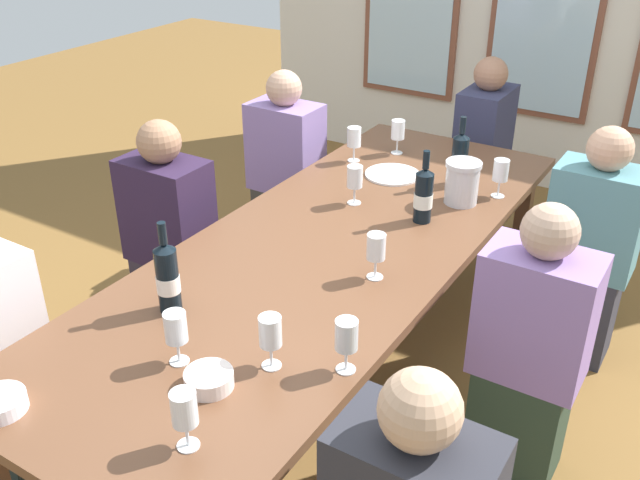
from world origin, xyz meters
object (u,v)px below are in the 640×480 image
at_px(wine_bottle_2, 459,159).
at_px(wine_glass_7, 346,336).
at_px(wine_glass_2, 398,130).
at_px(wine_glass_4, 176,330).
at_px(white_plate_0, 393,174).
at_px(seated_person_1, 589,253).
at_px(seated_person_4, 171,244).
at_px(metal_pitcher, 462,182).
at_px(wine_glass_5, 354,139).
at_px(seated_person_0, 286,175).
at_px(seated_person_5, 529,354).
at_px(wine_bottle_1, 424,195).
at_px(wine_glass_3, 184,411).
at_px(wine_bottle_0, 168,277).
at_px(tasting_bowl_1, 209,380).
at_px(wine_glass_1, 376,249).
at_px(wine_glass_0, 501,171).
at_px(seated_person_6, 481,157).
at_px(tasting_bowl_0, 0,403).
at_px(dining_table, 328,259).
at_px(wine_glass_8, 270,332).
at_px(wine_glass_6, 355,179).

height_order(wine_bottle_2, wine_glass_7, wine_bottle_2).
height_order(wine_glass_2, wine_glass_4, same).
height_order(white_plate_0, seated_person_1, seated_person_1).
relative_size(wine_glass_2, seated_person_4, 0.16).
distance_m(metal_pitcher, wine_glass_5, 0.66).
xyz_separation_m(seated_person_0, seated_person_4, (0.00, -0.93, 0.00)).
height_order(white_plate_0, seated_person_5, seated_person_5).
bearing_deg(wine_bottle_1, wine_glass_2, 124.26).
height_order(wine_glass_3, seated_person_1, seated_person_1).
distance_m(wine_glass_7, seated_person_4, 1.43).
distance_m(wine_bottle_0, tasting_bowl_1, 0.44).
distance_m(wine_bottle_2, seated_person_0, 1.07).
xyz_separation_m(white_plate_0, wine_glass_4, (0.10, -1.60, 0.11)).
distance_m(wine_glass_1, wine_glass_7, 0.54).
height_order(wine_glass_5, seated_person_4, seated_person_4).
relative_size(wine_bottle_0, seated_person_4, 0.29).
bearing_deg(metal_pitcher, wine_glass_3, -91.13).
height_order(wine_bottle_1, wine_glass_0, wine_bottle_1).
bearing_deg(wine_glass_0, seated_person_4, -146.09).
bearing_deg(wine_bottle_1, wine_glass_0, 65.16).
bearing_deg(metal_pitcher, wine_glass_7, -83.05).
relative_size(wine_bottle_2, tasting_bowl_1, 2.27).
height_order(wine_bottle_2, seated_person_4, seated_person_4).
xyz_separation_m(wine_glass_1, wine_glass_7, (0.17, -0.51, 0.00)).
relative_size(seated_person_4, seated_person_5, 1.00).
relative_size(wine_bottle_1, wine_glass_7, 1.78).
bearing_deg(seated_person_4, wine_bottle_1, 22.09).
xyz_separation_m(wine_glass_2, seated_person_4, (-0.60, -1.05, -0.34)).
height_order(tasting_bowl_1, seated_person_6, seated_person_6).
xyz_separation_m(wine_bottle_1, wine_glass_3, (0.03, -1.49, -0.00)).
bearing_deg(wine_bottle_2, wine_glass_0, -8.80).
height_order(tasting_bowl_0, wine_glass_1, wine_glass_1).
bearing_deg(wine_glass_0, dining_table, -117.27).
height_order(wine_glass_8, seated_person_1, seated_person_1).
xyz_separation_m(wine_glass_1, seated_person_0, (-1.08, 1.01, -0.33)).
bearing_deg(wine_bottle_0, wine_glass_0, 66.85).
bearing_deg(wine_glass_1, seated_person_4, 175.73).
distance_m(wine_glass_4, wine_glass_7, 0.50).
bearing_deg(wine_bottle_2, tasting_bowl_0, -102.69).
bearing_deg(wine_glass_6, wine_glass_4, -85.29).
height_order(seated_person_0, seated_person_6, same).
relative_size(white_plate_0, wine_bottle_1, 0.85).
distance_m(wine_glass_4, wine_glass_8, 0.28).
bearing_deg(metal_pitcher, wine_bottle_2, 116.07).
relative_size(wine_bottle_1, tasting_bowl_1, 2.18).
relative_size(tasting_bowl_0, wine_glass_4, 0.83).
relative_size(wine_glass_2, seated_person_6, 0.16).
xyz_separation_m(metal_pitcher, seated_person_5, (0.53, -0.61, -0.31)).
distance_m(white_plate_0, seated_person_4, 1.08).
bearing_deg(wine_glass_5, wine_bottle_0, -84.79).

